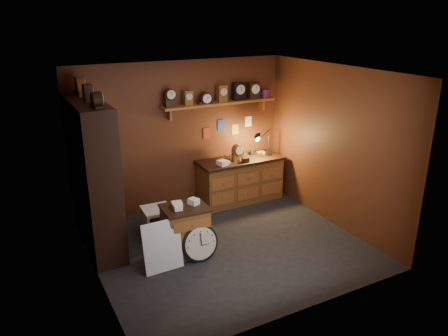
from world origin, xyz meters
TOP-DOWN VIEW (x-y plane):
  - floor at (0.00, 0.00)m, footprint 4.00×4.00m
  - room_shell at (0.04, 0.11)m, footprint 4.02×3.62m
  - shelving_unit at (-1.79, 0.98)m, footprint 0.47×1.60m
  - workbench at (1.05, 1.47)m, footprint 1.66×0.66m
  - low_cabinet at (-0.66, 0.14)m, footprint 0.69×0.59m
  - big_round_clock at (-0.56, -0.15)m, footprint 0.56×0.18m
  - white_panel at (-1.13, -0.14)m, footprint 0.57×0.17m
  - mini_fridge at (-0.85, 0.87)m, footprint 0.48×0.50m
  - floor_box_a at (-0.80, 0.75)m, footprint 0.32×0.30m
  - floor_box_b at (-0.51, 0.37)m, footprint 0.20×0.24m
  - floor_box_c at (-0.41, 0.82)m, footprint 0.32×0.30m

SIDE VIEW (x-z plane):
  - floor at x=0.00m, z-range 0.00..0.00m
  - white_panel at x=-1.13m, z-range -0.37..0.37m
  - floor_box_b at x=-0.51m, z-range 0.00..0.11m
  - floor_box_a at x=-0.80m, z-range 0.00..0.16m
  - floor_box_c at x=-0.41m, z-range 0.00..0.19m
  - mini_fridge at x=-0.85m, z-range 0.00..0.48m
  - big_round_clock at x=-0.56m, z-range -0.01..0.55m
  - low_cabinet at x=-0.66m, z-range -0.01..0.84m
  - workbench at x=1.05m, z-range -0.21..1.15m
  - shelving_unit at x=-1.79m, z-range -0.03..2.54m
  - room_shell at x=0.04m, z-range 0.37..3.08m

